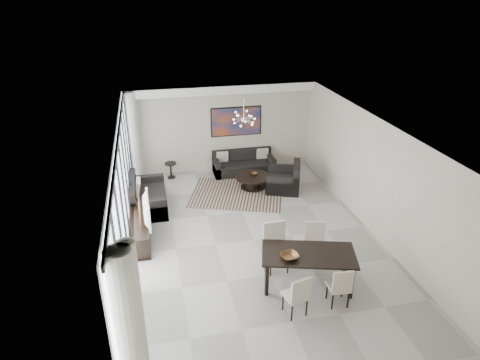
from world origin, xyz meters
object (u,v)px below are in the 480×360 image
object	(u,v)px
television	(143,210)
dining_table	(308,257)
tv_console	(139,231)
coffee_table	(253,181)
sofa_main	(244,165)

from	to	relation	value
television	dining_table	size ratio (longest dim) A/B	0.54
tv_console	coffee_table	bearing A→B (deg)	33.83
sofa_main	dining_table	size ratio (longest dim) A/B	0.96
coffee_table	television	world-z (taller)	television
coffee_table	television	bearing A→B (deg)	-144.16
sofa_main	television	world-z (taller)	television
television	dining_table	bearing A→B (deg)	-127.37
television	dining_table	world-z (taller)	television
sofa_main	dining_table	world-z (taller)	dining_table
sofa_main	television	distance (m)	4.87
coffee_table	tv_console	bearing A→B (deg)	-146.17
coffee_table	sofa_main	xyz separation A→B (m)	(-0.02, 1.19, 0.03)
tv_console	sofa_main	bearing A→B (deg)	45.61
tv_console	television	world-z (taller)	television
coffee_table	dining_table	xyz separation A→B (m)	(-0.03, -4.78, 0.49)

